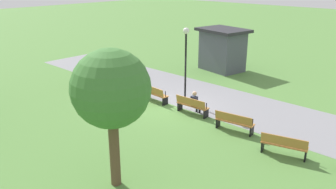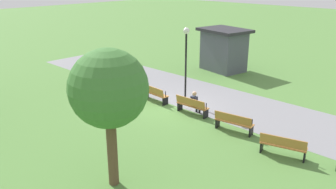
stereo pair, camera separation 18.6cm
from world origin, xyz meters
name	(u,v)px [view 1 (the left image)]	position (x,y,z in m)	size (l,w,h in m)	color
ground_plane	(173,107)	(0.00, 0.00, 0.00)	(120.00, 120.00, 0.00)	#54843D
path_paving	(202,96)	(0.00, 2.42, 0.00)	(27.77, 4.47, 0.01)	gray
bench_0	(85,78)	(-6.51, -0.95, 0.47)	(1.78, 0.91, 0.89)	#B27538
bench_1	(119,84)	(-3.94, -0.39, 0.47)	(1.76, 0.74, 0.89)	#B27538
bench_2	(154,93)	(-1.32, -0.10, 0.47)	(1.73, 0.56, 0.89)	#B27538
bench_3	(192,105)	(1.32, -0.10, 0.47)	(1.73, 0.56, 0.89)	#B27538
bench_4	(234,122)	(3.94, -0.39, 0.47)	(1.76, 0.74, 0.89)	#B27538
bench_5	(284,145)	(6.51, -0.95, 0.47)	(1.78, 0.91, 0.89)	#B27538
person_seated	(195,102)	(1.41, 0.04, 0.64)	(0.34, 0.53, 1.20)	#2D3347
tree_0	(111,90)	(3.30, -6.46, 3.29)	(2.46, 2.46, 4.56)	brown
lamp_post	(186,52)	(0.00, 0.93, 2.80)	(0.32, 0.32, 4.02)	black
kiosk	(222,49)	(-2.44, 7.84, 1.52)	(3.72, 3.07, 2.96)	#4C515B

